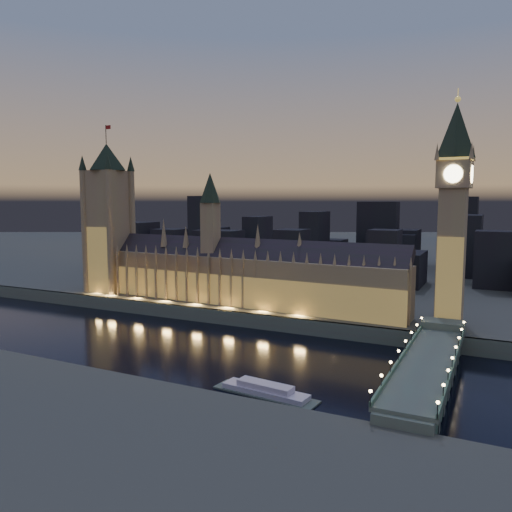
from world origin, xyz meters
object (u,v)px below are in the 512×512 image
at_px(palace_of_westminster, 238,273).
at_px(victoria_tower, 108,210).
at_px(river_boat, 265,391).
at_px(westminster_bridge, 429,367).
at_px(elizabeth_tower, 454,196).

xyz_separation_m(palace_of_westminster, victoria_tower, (-99.77, 0.17, 36.66)).
bearing_deg(victoria_tower, river_boat, -31.98).
distance_m(palace_of_westminster, westminster_bridge, 135.95).
distance_m(palace_of_westminster, river_boat, 126.00).
bearing_deg(palace_of_westminster, elizabeth_tower, 0.09).
distance_m(victoria_tower, river_boat, 205.85).
bearing_deg(palace_of_westminster, river_boat, -57.23).
bearing_deg(river_boat, elizabeth_tower, 63.73).
xyz_separation_m(victoria_tower, westminster_bridge, (217.31, -65.36, -57.05)).
relative_size(palace_of_westminster, elizabeth_tower, 1.77).
distance_m(elizabeth_tower, river_boat, 135.53).
height_order(elizabeth_tower, westminster_bridge, elizabeth_tower).
xyz_separation_m(elizabeth_tower, river_boat, (-51.36, -104.05, -70.03)).
bearing_deg(victoria_tower, palace_of_westminster, -0.10).
bearing_deg(victoria_tower, elizabeth_tower, 0.00).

